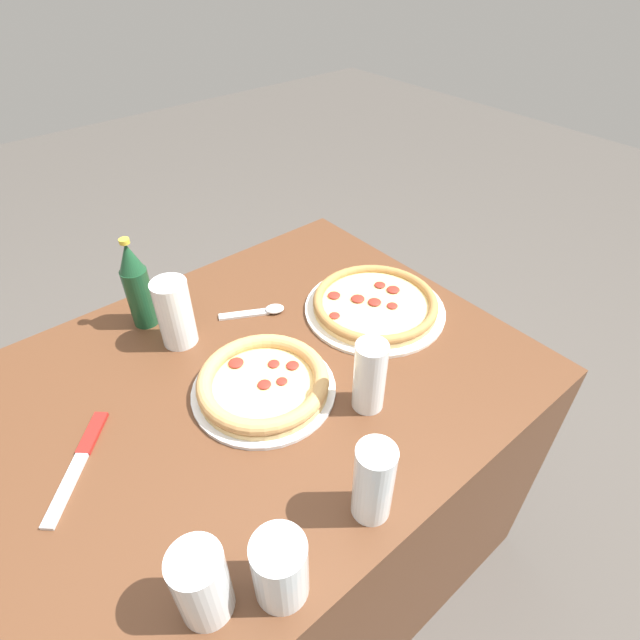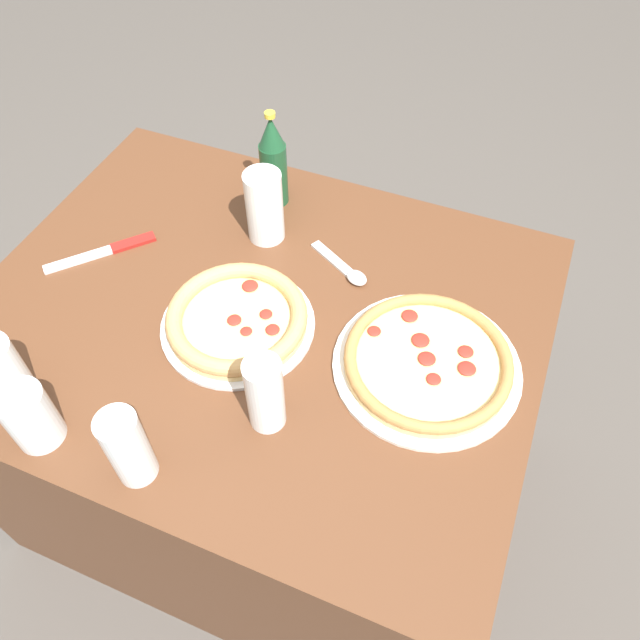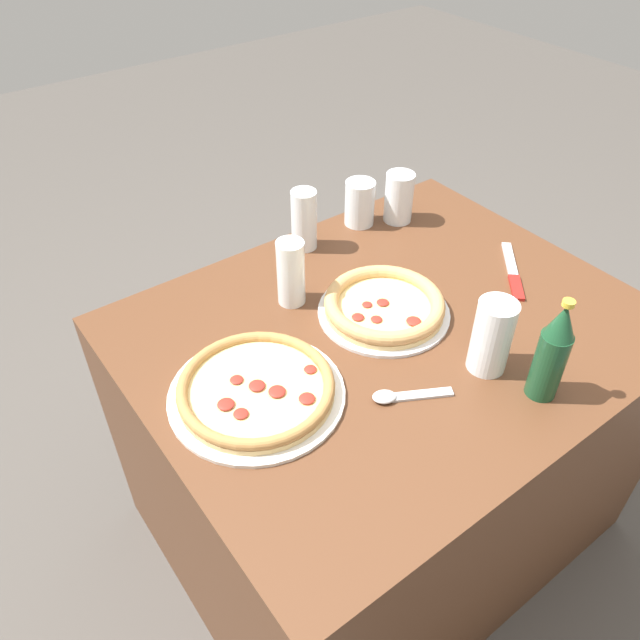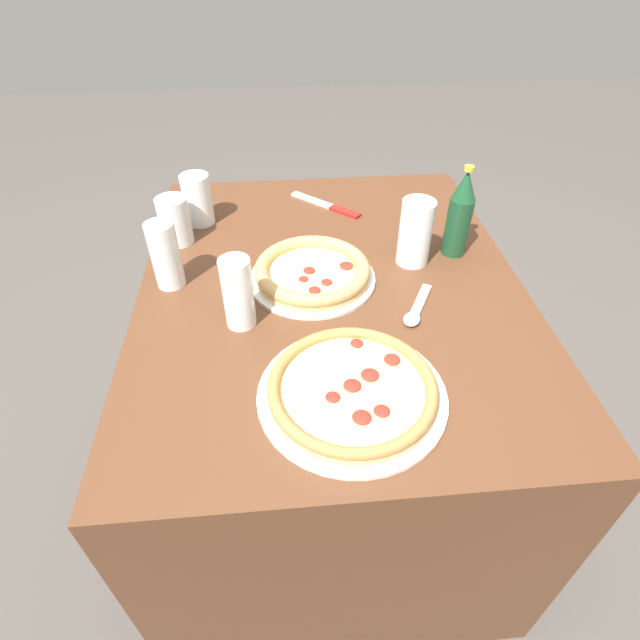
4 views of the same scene
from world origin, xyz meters
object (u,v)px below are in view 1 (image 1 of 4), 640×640
at_px(pizza_salami, 263,383).
at_px(knife, 80,460).
at_px(pizza_margherita, 374,304).
at_px(glass_lemonade, 176,316).
at_px(glass_red_wine, 280,569).
at_px(glass_mango_juice, 369,380).
at_px(glass_iced_tea, 373,484).
at_px(glass_cola, 202,585).
at_px(beer_bottle, 137,285).
at_px(spoon, 263,311).

bearing_deg(pizza_salami, knife, -11.81).
xyz_separation_m(pizza_margherita, glass_lemonade, (0.41, -0.20, 0.05)).
relative_size(pizza_salami, pizza_margherita, 0.86).
distance_m(glass_red_wine, glass_mango_juice, 0.37).
height_order(pizza_margherita, glass_iced_tea, glass_iced_tea).
bearing_deg(knife, glass_red_wine, 110.21).
bearing_deg(glass_iced_tea, pizza_salami, -92.69).
bearing_deg(knife, glass_mango_juice, 154.38).
height_order(pizza_salami, glass_iced_tea, glass_iced_tea).
bearing_deg(pizza_margherita, glass_cola, 26.67).
xyz_separation_m(glass_cola, glass_mango_juice, (-0.42, -0.12, 0.01)).
distance_m(pizza_margherita, glass_lemonade, 0.45).
relative_size(pizza_margherita, glass_cola, 2.53).
xyz_separation_m(glass_red_wine, glass_mango_juice, (-0.33, -0.17, 0.01)).
distance_m(glass_red_wine, glass_lemonade, 0.58).
relative_size(glass_red_wine, glass_mango_juice, 0.77).
xyz_separation_m(glass_cola, glass_iced_tea, (-0.27, 0.04, 0.01)).
bearing_deg(beer_bottle, glass_iced_tea, 95.94).
xyz_separation_m(glass_lemonade, knife, (0.28, 0.17, -0.07)).
bearing_deg(glass_cola, knife, -81.22).
xyz_separation_m(glass_iced_tea, spoon, (-0.16, -0.52, -0.07)).
bearing_deg(glass_iced_tea, knife, -50.07).
distance_m(glass_cola, beer_bottle, 0.66).
distance_m(pizza_salami, glass_iced_tea, 0.32).
relative_size(glass_red_wine, glass_lemonade, 0.75).
xyz_separation_m(pizza_salami, knife, (0.34, -0.07, -0.02)).
distance_m(glass_mango_juice, beer_bottle, 0.55).
distance_m(glass_cola, glass_iced_tea, 0.27).
bearing_deg(pizza_salami, pizza_margherita, -172.77).
distance_m(glass_lemonade, beer_bottle, 0.12).
height_order(pizza_salami, spoon, pizza_salami).
distance_m(glass_red_wine, beer_bottle, 0.68).
relative_size(beer_bottle, knife, 1.19).
relative_size(glass_red_wine, knife, 0.64).
bearing_deg(knife, glass_lemonade, -149.03).
xyz_separation_m(glass_cola, glass_red_wine, (-0.09, 0.05, -0.00)).
bearing_deg(glass_lemonade, glass_cola, 65.90).
bearing_deg(glass_lemonade, glass_red_wine, 76.10).
bearing_deg(knife, beer_bottle, -132.34).
bearing_deg(knife, glass_iced_tea, 129.93).
bearing_deg(glass_cola, pizza_margherita, -153.33).
relative_size(glass_iced_tea, beer_bottle, 0.69).
xyz_separation_m(glass_red_wine, glass_lemonade, (-0.14, -0.56, 0.01)).
distance_m(glass_mango_juice, spoon, 0.37).
bearing_deg(glass_mango_juice, glass_red_wine, 26.87).
distance_m(glass_cola, glass_red_wine, 0.10).
height_order(pizza_margherita, beer_bottle, beer_bottle).
bearing_deg(glass_red_wine, glass_lemonade, -103.90).
bearing_deg(pizza_margherita, glass_mango_juice, 42.88).
relative_size(pizza_margherita, beer_bottle, 1.51).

